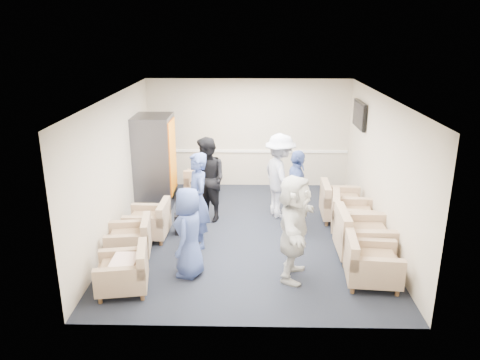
{
  "coord_description": "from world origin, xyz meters",
  "views": [
    {
      "loc": [
        0.03,
        -8.43,
        3.91
      ],
      "look_at": [
        -0.15,
        0.2,
        1.05
      ],
      "focal_mm": 35.0,
      "sensor_mm": 36.0,
      "label": 1
    }
  ],
  "objects_px": {
    "person_back_right": "(280,176)",
    "person_mid_right": "(296,192)",
    "person_mid_left": "(197,201)",
    "armchair_right_midnear": "(360,238)",
    "armchair_right_midfar": "(350,216)",
    "armchair_left_mid": "(132,241)",
    "person_back_left": "(208,180)",
    "armchair_right_near": "(369,264)",
    "person_front_left": "(189,232)",
    "armchair_right_far": "(339,204)",
    "armchair_left_near": "(126,273)",
    "vending_machine": "(155,161)",
    "armchair_corner": "(202,185)",
    "armchair_left_far": "(150,223)",
    "person_front_right": "(294,228)"
  },
  "relations": [
    {
      "from": "person_mid_left",
      "to": "person_back_left",
      "type": "xyz_separation_m",
      "value": [
        0.07,
        1.25,
        -0.01
      ]
    },
    {
      "from": "person_front_left",
      "to": "person_mid_left",
      "type": "distance_m",
      "value": 1.06
    },
    {
      "from": "armchair_left_near",
      "to": "vending_machine",
      "type": "height_order",
      "value": "vending_machine"
    },
    {
      "from": "armchair_left_mid",
      "to": "person_back_left",
      "type": "bearing_deg",
      "value": 137.06
    },
    {
      "from": "armchair_right_midfar",
      "to": "person_front_left",
      "type": "bearing_deg",
      "value": 129.55
    },
    {
      "from": "person_mid_right",
      "to": "person_back_right",
      "type": "bearing_deg",
      "value": 21.5
    },
    {
      "from": "armchair_left_mid",
      "to": "armchair_right_midfar",
      "type": "relative_size",
      "value": 0.89
    },
    {
      "from": "vending_machine",
      "to": "person_front_left",
      "type": "distance_m",
      "value": 3.4
    },
    {
      "from": "armchair_corner",
      "to": "person_back_right",
      "type": "xyz_separation_m",
      "value": [
        1.77,
        -1.14,
        0.59
      ]
    },
    {
      "from": "armchair_right_midnear",
      "to": "person_back_right",
      "type": "bearing_deg",
      "value": 35.63
    },
    {
      "from": "armchair_right_far",
      "to": "person_mid_right",
      "type": "height_order",
      "value": "person_mid_right"
    },
    {
      "from": "person_back_right",
      "to": "person_mid_right",
      "type": "xyz_separation_m",
      "value": [
        0.27,
        -0.81,
        -0.07
      ]
    },
    {
      "from": "armchair_left_far",
      "to": "armchair_right_midfar",
      "type": "xyz_separation_m",
      "value": [
        3.89,
        0.35,
        0.02
      ]
    },
    {
      "from": "armchair_left_mid",
      "to": "person_front_left",
      "type": "bearing_deg",
      "value": 53.76
    },
    {
      "from": "vending_machine",
      "to": "person_back_left",
      "type": "xyz_separation_m",
      "value": [
        1.26,
        -0.88,
        -0.15
      ]
    },
    {
      "from": "person_mid_left",
      "to": "armchair_left_far",
      "type": "bearing_deg",
      "value": -128.97
    },
    {
      "from": "armchair_right_midnear",
      "to": "person_front_left",
      "type": "xyz_separation_m",
      "value": [
        -2.92,
        -0.66,
        0.38
      ]
    },
    {
      "from": "armchair_left_mid",
      "to": "person_back_right",
      "type": "distance_m",
      "value": 3.38
    },
    {
      "from": "armchair_right_far",
      "to": "person_mid_left",
      "type": "height_order",
      "value": "person_mid_left"
    },
    {
      "from": "person_front_left",
      "to": "armchair_left_near",
      "type": "bearing_deg",
      "value": -50.43
    },
    {
      "from": "person_mid_left",
      "to": "person_front_right",
      "type": "height_order",
      "value": "person_mid_left"
    },
    {
      "from": "armchair_corner",
      "to": "person_back_right",
      "type": "bearing_deg",
      "value": 146.34
    },
    {
      "from": "person_front_left",
      "to": "person_back_left",
      "type": "bearing_deg",
      "value": -172.61
    },
    {
      "from": "armchair_right_midnear",
      "to": "armchair_right_midfar",
      "type": "height_order",
      "value": "armchair_right_midnear"
    },
    {
      "from": "armchair_corner",
      "to": "person_mid_right",
      "type": "distance_m",
      "value": 2.87
    },
    {
      "from": "armchair_right_far",
      "to": "person_mid_left",
      "type": "relative_size",
      "value": 0.49
    },
    {
      "from": "armchair_right_far",
      "to": "armchair_left_near",
      "type": "bearing_deg",
      "value": 129.3
    },
    {
      "from": "armchair_left_mid",
      "to": "person_back_left",
      "type": "height_order",
      "value": "person_back_left"
    },
    {
      "from": "armchair_right_near",
      "to": "person_back_right",
      "type": "relative_size",
      "value": 0.5
    },
    {
      "from": "vending_machine",
      "to": "person_front_left",
      "type": "xyz_separation_m",
      "value": [
        1.15,
        -3.18,
        -0.28
      ]
    },
    {
      "from": "armchair_right_midfar",
      "to": "armchair_left_far",
      "type": "bearing_deg",
      "value": 104.44
    },
    {
      "from": "armchair_left_mid",
      "to": "armchair_right_midfar",
      "type": "bearing_deg",
      "value": 97.86
    },
    {
      "from": "armchair_right_midnear",
      "to": "armchair_right_near",
      "type": "bearing_deg",
      "value": 177.06
    },
    {
      "from": "armchair_right_far",
      "to": "armchair_corner",
      "type": "relative_size",
      "value": 1.11
    },
    {
      "from": "armchair_right_far",
      "to": "person_back_right",
      "type": "bearing_deg",
      "value": 83.99
    },
    {
      "from": "person_mid_left",
      "to": "person_mid_right",
      "type": "distance_m",
      "value": 1.97
    },
    {
      "from": "armchair_left_mid",
      "to": "person_back_right",
      "type": "bearing_deg",
      "value": 117.75
    },
    {
      "from": "armchair_right_near",
      "to": "person_front_left",
      "type": "relative_size",
      "value": 0.6
    },
    {
      "from": "armchair_right_midfar",
      "to": "person_front_right",
      "type": "xyz_separation_m",
      "value": [
        -1.28,
        -1.78,
        0.54
      ]
    },
    {
      "from": "person_mid_left",
      "to": "person_front_left",
      "type": "bearing_deg",
      "value": -22.01
    },
    {
      "from": "armchair_right_midnear",
      "to": "person_front_right",
      "type": "bearing_deg",
      "value": 120.54
    },
    {
      "from": "armchair_right_near",
      "to": "person_mid_left",
      "type": "xyz_separation_m",
      "value": [
        -2.84,
        1.28,
        0.56
      ]
    },
    {
      "from": "armchair_corner",
      "to": "person_front_left",
      "type": "distance_m",
      "value": 3.69
    },
    {
      "from": "armchair_left_near",
      "to": "armchair_right_far",
      "type": "bearing_deg",
      "value": 117.87
    },
    {
      "from": "person_front_left",
      "to": "person_back_left",
      "type": "xyz_separation_m",
      "value": [
        0.1,
        2.3,
        0.13
      ]
    },
    {
      "from": "armchair_right_midfar",
      "to": "person_mid_right",
      "type": "relative_size",
      "value": 0.57
    },
    {
      "from": "armchair_right_near",
      "to": "person_mid_left",
      "type": "distance_m",
      "value": 3.16
    },
    {
      "from": "armchair_right_near",
      "to": "person_front_left",
      "type": "xyz_separation_m",
      "value": [
        -2.87,
        0.22,
        0.42
      ]
    },
    {
      "from": "person_mid_right",
      "to": "armchair_left_mid",
      "type": "bearing_deg",
      "value": 113.14
    },
    {
      "from": "armchair_right_near",
      "to": "person_back_left",
      "type": "distance_m",
      "value": 3.78
    }
  ]
}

